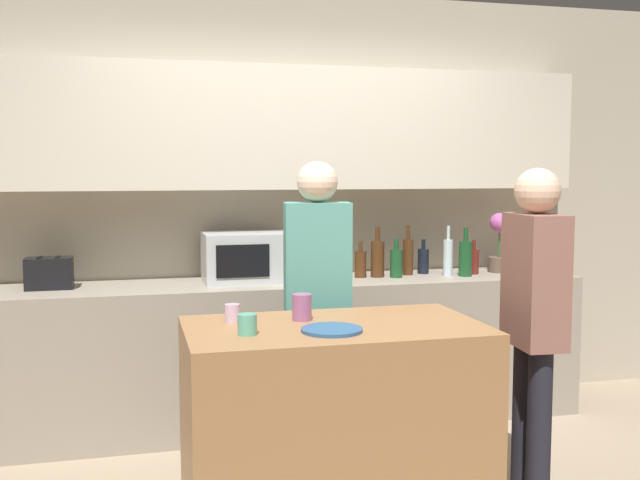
% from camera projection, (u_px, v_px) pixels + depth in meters
% --- Properties ---
extents(back_wall, '(6.40, 0.40, 2.70)m').
position_uv_depth(back_wall, '(286.00, 175.00, 4.79)').
color(back_wall, '#B2A893').
rests_on(back_wall, ground_plane).
extents(back_counter, '(3.60, 0.62, 0.89)m').
position_uv_depth(back_counter, '(295.00, 352.00, 4.63)').
color(back_counter, gray).
rests_on(back_counter, ground_plane).
extents(kitchen_island, '(1.30, 0.74, 0.90)m').
position_uv_depth(kitchen_island, '(334.00, 424.00, 3.32)').
color(kitchen_island, '#996B42').
rests_on(kitchen_island, ground_plane).
extents(microwave, '(0.52, 0.39, 0.30)m').
position_uv_depth(microwave, '(246.00, 257.00, 4.55)').
color(microwave, '#B7BABC').
rests_on(microwave, back_counter).
extents(toaster, '(0.26, 0.16, 0.18)m').
position_uv_depth(toaster, '(49.00, 273.00, 4.27)').
color(toaster, black).
rests_on(toaster, back_counter).
extents(potted_plant, '(0.14, 0.14, 0.40)m').
position_uv_depth(potted_plant, '(499.00, 242.00, 4.96)').
color(potted_plant, brown).
rests_on(potted_plant, back_counter).
extents(bottle_0, '(0.08, 0.08, 0.23)m').
position_uv_depth(bottle_0, '(360.00, 264.00, 4.73)').
color(bottle_0, '#472814').
rests_on(bottle_0, back_counter).
extents(bottle_1, '(0.09, 0.09, 0.32)m').
position_uv_depth(bottle_1, '(377.00, 258.00, 4.74)').
color(bottle_1, '#472814').
rests_on(bottle_1, back_counter).
extents(bottle_2, '(0.08, 0.08, 0.25)m').
position_uv_depth(bottle_2, '(396.00, 263.00, 4.72)').
color(bottle_2, '#194723').
rests_on(bottle_2, back_counter).
extents(bottle_3, '(0.07, 0.07, 0.32)m').
position_uv_depth(bottle_3, '(408.00, 256.00, 4.84)').
color(bottle_3, '#472814').
rests_on(bottle_3, back_counter).
extents(bottle_4, '(0.07, 0.07, 0.23)m').
position_uv_depth(bottle_4, '(423.00, 260.00, 4.90)').
color(bottle_4, black).
rests_on(bottle_4, back_counter).
extents(bottle_5, '(0.06, 0.06, 0.32)m').
position_uv_depth(bottle_5, '(448.00, 257.00, 4.79)').
color(bottle_5, silver).
rests_on(bottle_5, back_counter).
extents(bottle_6, '(0.08, 0.08, 0.31)m').
position_uv_depth(bottle_6, '(465.00, 258.00, 4.78)').
color(bottle_6, '#194723').
rests_on(bottle_6, back_counter).
extents(bottle_7, '(0.07, 0.07, 0.22)m').
position_uv_depth(bottle_7, '(474.00, 261.00, 4.88)').
color(bottle_7, maroon).
rests_on(bottle_7, back_counter).
extents(plate_on_island, '(0.26, 0.26, 0.01)m').
position_uv_depth(plate_on_island, '(332.00, 330.00, 3.13)').
color(plate_on_island, '#2D5684').
rests_on(plate_on_island, kitchen_island).
extents(cup_0, '(0.09, 0.09, 0.12)m').
position_uv_depth(cup_0, '(302.00, 307.00, 3.36)').
color(cup_0, '#9C5A88').
rests_on(cup_0, kitchen_island).
extents(cup_1, '(0.08, 0.08, 0.09)m').
position_uv_depth(cup_1, '(247.00, 324.00, 3.07)').
color(cup_1, '#5BB097').
rests_on(cup_1, kitchen_island).
extents(cup_2, '(0.07, 0.07, 0.08)m').
position_uv_depth(cup_2, '(232.00, 313.00, 3.32)').
color(cup_2, '#CFAFCB').
rests_on(cup_2, kitchen_island).
extents(person_left, '(0.22, 0.35, 1.58)m').
position_uv_depth(person_left, '(534.00, 310.00, 3.42)').
color(person_left, black).
rests_on(person_left, ground_plane).
extents(person_center, '(0.36, 0.23, 1.62)m').
position_uv_depth(person_center, '(317.00, 288.00, 3.90)').
color(person_center, black).
rests_on(person_center, ground_plane).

